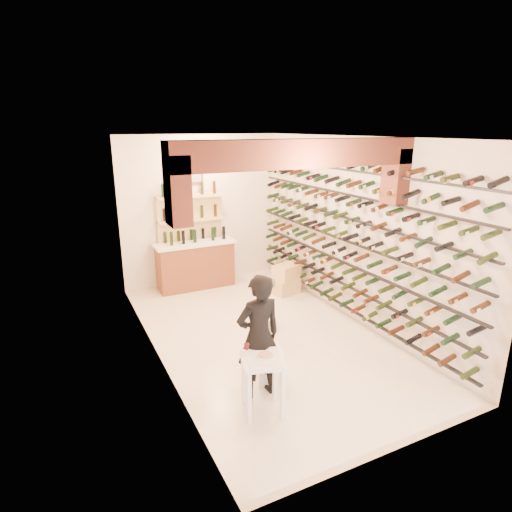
{
  "coord_description": "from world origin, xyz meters",
  "views": [
    {
      "loc": [
        -2.96,
        -5.74,
        3.35
      ],
      "look_at": [
        0.0,
        0.3,
        1.3
      ],
      "focal_mm": 29.95,
      "sensor_mm": 36.0,
      "label": 1
    }
  ],
  "objects": [
    {
      "name": "crate_upper",
      "position": [
        1.26,
        1.45,
        0.47
      ],
      "size": [
        0.62,
        0.53,
        0.31
      ],
      "primitive_type": "cube",
      "rotation": [
        0.0,
        0.0,
        0.36
      ],
      "color": "tan",
      "rests_on": "crate_lower"
    },
    {
      "name": "white_stool",
      "position": [
        -0.52,
        -1.21,
        0.22
      ],
      "size": [
        0.44,
        0.44,
        0.43
      ],
      "primitive_type": "cube",
      "rotation": [
        0.0,
        0.0,
        -0.34
      ],
      "color": "white",
      "rests_on": "ground"
    },
    {
      "name": "ground",
      "position": [
        0.0,
        0.0,
        0.0
      ],
      "size": [
        6.0,
        6.0,
        0.0
      ],
      "primitive_type": "plane",
      "color": "white",
      "rests_on": "ground"
    },
    {
      "name": "back_counter",
      "position": [
        -0.3,
        2.65,
        0.53
      ],
      "size": [
        1.7,
        0.62,
        1.29
      ],
      "color": "brown",
      "rests_on": "ground"
    },
    {
      "name": "room_shell",
      "position": [
        0.0,
        -0.26,
        2.25
      ],
      "size": [
        3.52,
        6.02,
        3.21
      ],
      "color": "silver",
      "rests_on": "ground"
    },
    {
      "name": "crate_lower",
      "position": [
        1.26,
        1.45,
        0.16
      ],
      "size": [
        0.59,
        0.47,
        0.32
      ],
      "primitive_type": "cube",
      "rotation": [
        0.0,
        0.0,
        0.19
      ],
      "color": "tan",
      "rests_on": "ground"
    },
    {
      "name": "wine_rack",
      "position": [
        1.53,
        0.0,
        1.55
      ],
      "size": [
        0.32,
        5.7,
        2.56
      ],
      "color": "black",
      "rests_on": "ground"
    },
    {
      "name": "person",
      "position": [
        -0.82,
        -1.44,
        0.83
      ],
      "size": [
        0.61,
        0.41,
        1.65
      ],
      "primitive_type": "imported",
      "rotation": [
        0.0,
        0.0,
        3.16
      ],
      "color": "black",
      "rests_on": "ground"
    },
    {
      "name": "back_shelving",
      "position": [
        -0.3,
        2.89,
        1.17
      ],
      "size": [
        1.4,
        0.31,
        2.73
      ],
      "color": "#D9BA7A",
      "rests_on": "ground"
    },
    {
      "name": "chrome_barstool",
      "position": [
        0.09,
        0.25,
        0.5
      ],
      "size": [
        0.45,
        0.45,
        0.87
      ],
      "rotation": [
        0.0,
        0.0,
        -0.28
      ],
      "color": "silver",
      "rests_on": "ground"
    },
    {
      "name": "tasting_table",
      "position": [
        -0.92,
        -1.76,
        0.59
      ],
      "size": [
        0.61,
        0.61,
        0.87
      ],
      "rotation": [
        0.0,
        0.0,
        -0.27
      ],
      "color": "white",
      "rests_on": "ground"
    }
  ]
}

